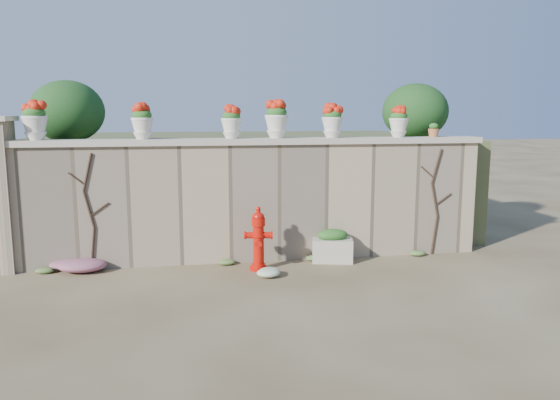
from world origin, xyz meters
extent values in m
plane|color=brown|center=(0.00, 0.00, 0.00)|extent=(80.00, 80.00, 0.00)
cube|color=tan|center=(0.00, 1.80, 1.00)|extent=(8.00, 0.40, 2.00)
cube|color=#BAB39D|center=(0.00, 1.80, 2.05)|extent=(8.10, 0.52, 0.10)
cube|color=#384C23|center=(0.00, 5.00, 1.00)|extent=(9.00, 6.00, 2.00)
ellipsoid|color=#143814|center=(-3.20, 3.00, 2.55)|extent=(1.30, 1.30, 1.10)
ellipsoid|color=#143814|center=(3.40, 3.00, 2.55)|extent=(1.30, 1.30, 1.10)
cylinder|color=black|center=(-2.66, 1.58, 0.35)|extent=(0.12, 0.04, 0.70)
cylinder|color=black|center=(-2.69, 1.58, 1.00)|extent=(0.17, 0.04, 0.61)
cylinder|color=black|center=(-2.67, 1.58, 1.60)|extent=(0.18, 0.04, 0.61)
cylinder|color=black|center=(-2.52, 1.58, 1.00)|extent=(0.30, 0.02, 0.22)
cylinder|color=black|center=(-2.85, 1.58, 1.50)|extent=(0.25, 0.02, 0.21)
cylinder|color=black|center=(3.24, 1.58, 0.35)|extent=(0.12, 0.04, 0.70)
cylinder|color=black|center=(3.22, 1.58, 1.00)|extent=(0.17, 0.04, 0.61)
cylinder|color=black|center=(3.23, 1.58, 1.60)|extent=(0.18, 0.04, 0.61)
cylinder|color=black|center=(3.38, 1.58, 1.00)|extent=(0.30, 0.02, 0.22)
cylinder|color=black|center=(3.05, 1.58, 1.50)|extent=(0.25, 0.02, 0.21)
cylinder|color=red|center=(-0.01, 1.13, 0.03)|extent=(0.29, 0.29, 0.05)
cylinder|color=red|center=(-0.01, 1.13, 0.42)|extent=(0.18, 0.18, 0.65)
cylinder|color=red|center=(-0.01, 1.13, 0.58)|extent=(0.22, 0.22, 0.04)
cylinder|color=red|center=(-0.01, 1.13, 0.80)|extent=(0.22, 0.22, 0.13)
ellipsoid|color=red|center=(-0.01, 1.13, 0.90)|extent=(0.20, 0.20, 0.15)
cylinder|color=red|center=(-0.01, 1.13, 0.98)|extent=(0.07, 0.07, 0.10)
cylinder|color=red|center=(-0.16, 1.15, 0.58)|extent=(0.16, 0.13, 0.10)
cylinder|color=red|center=(0.13, 1.11, 0.58)|extent=(0.16, 0.13, 0.10)
cylinder|color=red|center=(-0.03, 1.02, 0.47)|extent=(0.11, 0.12, 0.09)
cube|color=#BAB39D|center=(1.30, 1.42, 0.20)|extent=(0.76, 0.55, 0.40)
ellipsoid|color=#1E5119|center=(1.30, 1.42, 0.47)|extent=(0.58, 0.43, 0.20)
ellipsoid|color=#1E5119|center=(1.32, 1.55, 0.31)|extent=(0.65, 0.58, 0.61)
ellipsoid|color=#CA288C|center=(-3.01, 1.55, 0.13)|extent=(0.96, 0.64, 0.26)
ellipsoid|color=white|center=(0.11, 0.71, 0.08)|extent=(0.47, 0.38, 0.17)
ellipsoid|color=#1E5119|center=(-3.46, 1.80, 2.52)|extent=(0.34, 0.34, 0.20)
ellipsoid|color=red|center=(-3.46, 1.80, 2.61)|extent=(0.30, 0.30, 0.21)
ellipsoid|color=#1E5119|center=(-1.82, 1.80, 2.49)|extent=(0.31, 0.31, 0.19)
ellipsoid|color=red|center=(-1.82, 1.80, 2.57)|extent=(0.27, 0.27, 0.20)
ellipsoid|color=#1E5119|center=(-0.37, 1.80, 2.48)|extent=(0.30, 0.30, 0.18)
ellipsoid|color=red|center=(-0.37, 1.80, 2.55)|extent=(0.26, 0.26, 0.19)
ellipsoid|color=#1E5119|center=(0.40, 1.80, 2.53)|extent=(0.35, 0.35, 0.21)
ellipsoid|color=red|center=(0.40, 1.80, 2.62)|extent=(0.30, 0.30, 0.22)
ellipsoid|color=#1E5119|center=(1.37, 1.80, 2.49)|extent=(0.31, 0.31, 0.19)
ellipsoid|color=red|center=(1.37, 1.80, 2.57)|extent=(0.28, 0.28, 0.20)
ellipsoid|color=#1E5119|center=(2.58, 1.80, 2.47)|extent=(0.30, 0.30, 0.18)
ellipsoid|color=red|center=(2.58, 1.80, 2.54)|extent=(0.26, 0.26, 0.19)
ellipsoid|color=#1E5119|center=(3.24, 1.80, 2.28)|extent=(0.16, 0.16, 0.11)
camera|label=1|loc=(-1.13, -7.39, 2.54)|focal=35.00mm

